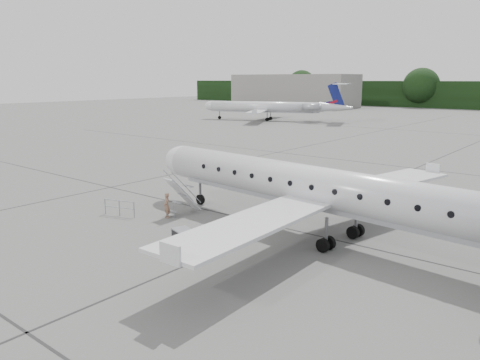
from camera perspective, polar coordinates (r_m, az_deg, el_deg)
The scene contains 8 objects.
ground at distance 23.28m, azimuth 5.75°, elevation -9.29°, with size 320.00×320.00×0.00m, color #5F5E5C.
terminal_building at distance 152.10m, azimuth 6.54°, elevation 10.78°, with size 40.00×14.00×10.00m, color gray.
main_regional_jet at distance 25.01m, azimuth 10.51°, elevation 1.41°, with size 30.51×21.96×7.82m, color silver, non-canonical shape.
airstair at distance 30.18m, azimuth -6.98°, elevation -1.85°, with size 0.85×2.29×2.45m, color silver, non-canonical shape.
passenger at distance 29.53m, azimuth -8.92°, elevation -3.10°, with size 0.57×0.38×1.57m, color #875F4A.
safety_railing at distance 30.64m, azimuth -14.49°, elevation -3.34°, with size 2.20×0.08×1.00m, color gray, non-canonical shape.
baggage_cart at distance 25.02m, azimuth -7.05°, elevation -6.74°, with size 0.97×0.79×0.84m, color black, non-canonical shape.
bg_regional_left at distance 99.59m, azimuth 2.96°, elevation 9.53°, with size 29.89×21.52×7.84m, color silver, non-canonical shape.
Camera 1 is at (11.76, -18.21, 8.49)m, focal length 35.00 mm.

